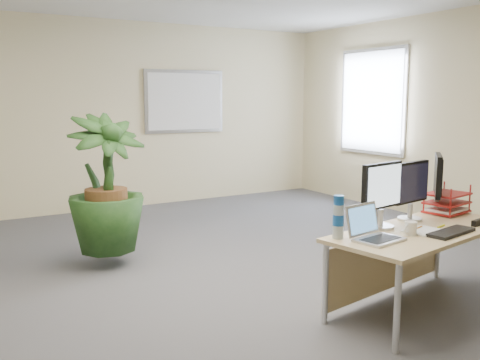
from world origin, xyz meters
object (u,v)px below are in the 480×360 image
laptop (372,231)px  monitor_left (382,191)px  floor_plant (106,189)px  desk (412,243)px  monitor_right (411,187)px

laptop → monitor_left: bearing=35.6°
floor_plant → laptop: size_ratio=3.97×
monitor_left → laptop: size_ratio=1.32×
desk → laptop: bearing=-169.3°
desk → laptop: size_ratio=4.58×
desk → laptop: laptop is taller
monitor_right → laptop: monitor_right is taller
monitor_left → monitor_right: bearing=9.4°
desk → floor_plant: 2.80m
floor_plant → monitor_left: (1.49, -2.09, 0.17)m
monitor_left → laptop: 0.43m
desk → monitor_left: 0.49m
floor_plant → monitor_left: size_ratio=3.00×
monitor_left → monitor_right: size_ratio=1.05×
monitor_right → monitor_left: bearing=-170.6°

